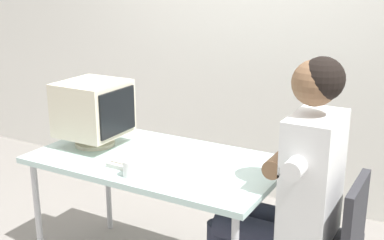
% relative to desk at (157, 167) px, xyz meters
% --- Properties ---
extents(wall_back, '(8.00, 0.10, 3.00)m').
position_rel_desk_xyz_m(wall_back, '(0.30, 1.40, 0.80)').
color(wall_back, silver).
rests_on(wall_back, ground_plane).
extents(desk, '(1.36, 0.76, 0.75)m').
position_rel_desk_xyz_m(desk, '(0.00, 0.00, 0.00)').
color(desk, '#B7B7BC').
rests_on(desk, ground_plane).
extents(crt_monitor, '(0.36, 0.36, 0.38)m').
position_rel_desk_xyz_m(crt_monitor, '(-0.43, -0.00, 0.27)').
color(crt_monitor, beige).
rests_on(crt_monitor, desk).
extents(keyboard, '(0.18, 0.48, 0.03)m').
position_rel_desk_xyz_m(keyboard, '(-0.07, -0.01, 0.07)').
color(keyboard, silver).
rests_on(keyboard, desk).
extents(person_seated, '(0.74, 0.57, 1.38)m').
position_rel_desk_xyz_m(person_seated, '(0.76, 0.02, 0.06)').
color(person_seated, silver).
rests_on(person_seated, ground_plane).
extents(desk_mug, '(0.09, 0.10, 0.08)m').
position_rel_desk_xyz_m(desk_mug, '(0.03, -0.27, 0.09)').
color(desk_mug, white).
rests_on(desk_mug, desk).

